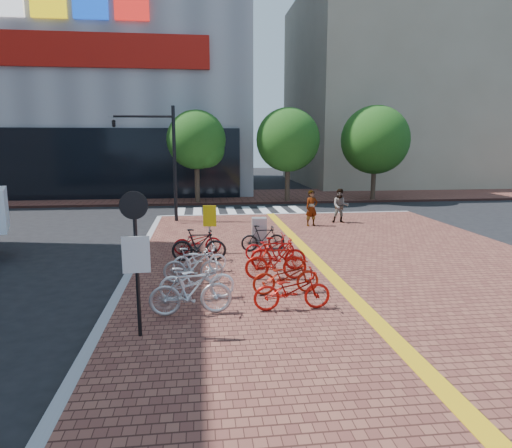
{
  "coord_description": "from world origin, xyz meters",
  "views": [
    {
      "loc": [
        -1.79,
        -12.59,
        4.05
      ],
      "look_at": [
        0.06,
        2.58,
        1.3
      ],
      "focal_mm": 32.0,
      "sensor_mm": 36.0,
      "label": 1
    }
  ],
  "objects": [
    {
      "name": "bike_8",
      "position": [
        0.31,
        -0.1,
        0.69
      ],
      "size": [
        1.82,
        0.64,
        1.07
      ],
      "primitive_type": "imported",
      "rotation": [
        0.0,
        0.0,
        1.49
      ],
      "color": "#A0120B",
      "rests_on": "sidewalk"
    },
    {
      "name": "bike_7",
      "position": [
        0.36,
        -1.36,
        0.62
      ],
      "size": [
        1.81,
        0.76,
        0.93
      ],
      "primitive_type": "imported",
      "rotation": [
        0.0,
        0.0,
        1.65
      ],
      "color": "#9F1A0B",
      "rests_on": "sidewalk"
    },
    {
      "name": "bike_10",
      "position": [
        0.47,
        2.13,
        0.59
      ],
      "size": [
        1.71,
        0.68,
        0.88
      ],
      "primitive_type": "imported",
      "rotation": [
        0.0,
        0.0,
        1.63
      ],
      "color": "#AA0C0D",
      "rests_on": "sidewalk"
    },
    {
      "name": "far_sidewalk",
      "position": [
        0.0,
        21.0,
        0.07
      ],
      "size": [
        70.0,
        8.0,
        0.15
      ],
      "primitive_type": "cube",
      "color": "brown",
      "rests_on": "ground"
    },
    {
      "name": "bike_6",
      "position": [
        0.29,
        -2.51,
        0.63
      ],
      "size": [
        1.85,
        0.68,
        0.96
      ],
      "primitive_type": "imported",
      "rotation": [
        0.0,
        0.0,
        1.6
      ],
      "color": "#B7140D",
      "rests_on": "sidewalk"
    },
    {
      "name": "department_store",
      "position": [
        -15.99,
        31.95,
        13.98
      ],
      "size": [
        36.0,
        24.27,
        28.0
      ],
      "color": "gray",
      "rests_on": "ground"
    },
    {
      "name": "kerb_north",
      "position": [
        3.0,
        12.0,
        0.08
      ],
      "size": [
        14.0,
        0.25,
        0.15
      ],
      "primitive_type": "cube",
      "color": "gray",
      "rests_on": "ground"
    },
    {
      "name": "bike_2",
      "position": [
        -2.04,
        -0.16,
        0.66
      ],
      "size": [
        1.72,
        0.6,
        1.01
      ],
      "primitive_type": "imported",
      "rotation": [
        0.0,
        0.0,
        1.5
      ],
      "color": "#A7A7AC",
      "rests_on": "sidewalk"
    },
    {
      "name": "bike_4",
      "position": [
        -1.89,
        2.27,
        0.69
      ],
      "size": [
        1.83,
        0.58,
        1.09
      ],
      "primitive_type": "imported",
      "rotation": [
        0.0,
        0.0,
        1.53
      ],
      "color": "black",
      "rests_on": "sidewalk"
    },
    {
      "name": "yellow_sign",
      "position": [
        -1.5,
        3.31,
        1.34
      ],
      "size": [
        0.46,
        0.14,
        1.71
      ],
      "color": "#B7B7BC",
      "rests_on": "sidewalk"
    },
    {
      "name": "street_trees",
      "position": [
        5.04,
        17.45,
        4.1
      ],
      "size": [
        16.2,
        4.6,
        6.35
      ],
      "color": "#38281E",
      "rests_on": "far_sidewalk"
    },
    {
      "name": "utility_box",
      "position": [
        0.32,
        3.78,
        0.73
      ],
      "size": [
        0.55,
        0.41,
        1.16
      ],
      "primitive_type": "cube",
      "rotation": [
        0.0,
        0.0,
        -0.05
      ],
      "color": "#BDBCC1",
      "rests_on": "sidewalk"
    },
    {
      "name": "notice_sign",
      "position": [
        -3.08,
        -3.63,
        2.02
      ],
      "size": [
        0.55,
        0.13,
        2.97
      ],
      "color": "black",
      "rests_on": "sidewalk"
    },
    {
      "name": "kerb_west",
      "position": [
        -4.0,
        -5.0,
        0.08
      ],
      "size": [
        0.25,
        34.0,
        0.15
      ],
      "primitive_type": "cube",
      "color": "gray",
      "rests_on": "ground"
    },
    {
      "name": "ground",
      "position": [
        0.0,
        0.0,
        0.0
      ],
      "size": [
        120.0,
        120.0,
        0.0
      ],
      "primitive_type": "plane",
      "color": "black",
      "rests_on": "ground"
    },
    {
      "name": "bike_11",
      "position": [
        0.41,
        3.36,
        0.63
      ],
      "size": [
        1.59,
        0.46,
        0.96
      ],
      "primitive_type": "imported",
      "rotation": [
        0.0,
        0.0,
        1.56
      ],
      "color": "black",
      "rests_on": "sidewalk"
    },
    {
      "name": "bike_1",
      "position": [
        -1.93,
        -1.5,
        0.64
      ],
      "size": [
        1.9,
        0.73,
        0.99
      ],
      "primitive_type": "imported",
      "rotation": [
        0.0,
        0.0,
        1.61
      ],
      "color": "white",
      "rests_on": "sidewalk"
    },
    {
      "name": "bike_3",
      "position": [
        -1.87,
        0.87,
        0.58
      ],
      "size": [
        1.69,
        0.78,
        0.85
      ],
      "primitive_type": "imported",
      "rotation": [
        0.0,
        0.0,
        1.71
      ],
      "color": "white",
      "rests_on": "sidewalk"
    },
    {
      "name": "tactile_strip",
      "position": [
        2.0,
        -5.0,
        0.16
      ],
      "size": [
        0.4,
        34.0,
        0.01
      ],
      "primitive_type": "cube",
      "color": "gold",
      "rests_on": "sidewalk"
    },
    {
      "name": "crosswalk",
      "position": [
        0.5,
        14.0,
        0.01
      ],
      "size": [
        7.5,
        4.0,
        0.01
      ],
      "color": "silver",
      "rests_on": "ground"
    },
    {
      "name": "traffic_light_pole",
      "position": [
        -4.33,
        10.32,
        4.04
      ],
      "size": [
        3.03,
        1.17,
        5.63
      ],
      "color": "black",
      "rests_on": "sidewalk"
    },
    {
      "name": "pedestrian_a",
      "position": [
        3.37,
        8.15,
        0.99
      ],
      "size": [
        0.7,
        0.55,
        1.68
      ],
      "primitive_type": "imported",
      "rotation": [
        0.0,
        0.0,
        0.26
      ],
      "color": "gray",
      "rests_on": "sidewalk"
    },
    {
      "name": "sidewalk",
      "position": [
        3.0,
        -5.0,
        0.07
      ],
      "size": [
        14.0,
        34.0,
        0.15
      ],
      "primitive_type": "cube",
      "color": "brown",
      "rests_on": "ground"
    },
    {
      "name": "bike_5",
      "position": [
        -1.94,
        3.27,
        0.59
      ],
      "size": [
        1.74,
        0.78,
        0.88
      ],
      "primitive_type": "imported",
      "rotation": [
        0.0,
        0.0,
        1.69
      ],
      "color": "#B30C10",
      "rests_on": "sidewalk"
    },
    {
      "name": "bike_9",
      "position": [
        0.54,
        0.89,
        0.66
      ],
      "size": [
        1.77,
        0.74,
        1.03
      ],
      "primitive_type": "imported",
      "rotation": [
        0.0,
        0.0,
        1.42
      ],
      "color": "#9F0D0B",
      "rests_on": "sidewalk"
    },
    {
      "name": "pedestrian_b",
      "position": [
        4.97,
        8.78,
        0.98
      ],
      "size": [
        0.93,
        0.8,
        1.67
      ],
      "primitive_type": "imported",
      "rotation": [
        0.0,
        0.0,
        -0.23
      ],
      "color": "#4D5262",
      "rests_on": "sidewalk"
    },
    {
      "name": "building_beige",
      "position": [
        18.0,
        32.0,
        9.0
      ],
      "size": [
        20.0,
        18.0,
        18.0
      ],
      "primitive_type": "cube",
      "color": "gray",
      "rests_on": "ground"
    },
    {
      "name": "bike_0",
      "position": [
        -2.07,
        -2.56,
        0.72
      ],
      "size": [
        1.91,
        0.63,
        1.13
      ],
      "primitive_type": "imported",
      "rotation": [
        0.0,
        0.0,
        1.62
      ],
      "color": "#B4B4B9",
      "rests_on": "sidewalk"
    }
  ]
}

